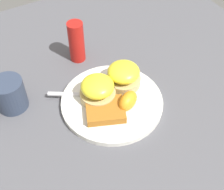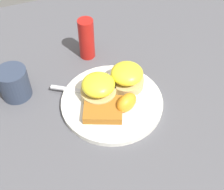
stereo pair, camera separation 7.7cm
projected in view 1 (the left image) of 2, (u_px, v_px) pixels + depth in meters
name	position (u px, v px, depth m)	size (l,w,h in m)	color
ground_plane	(112.00, 104.00, 0.80)	(1.10, 1.10, 0.00)	#4C4C51
plate	(112.00, 102.00, 0.79)	(0.26, 0.26, 0.01)	silver
sandwich_benedict_left	(123.00, 75.00, 0.80)	(0.09, 0.09, 0.06)	tan
sandwich_benedict_right	(98.00, 90.00, 0.77)	(0.09, 0.09, 0.06)	tan
hashbrown_patty	(105.00, 110.00, 0.75)	(0.09, 0.08, 0.02)	#9A5B1C
orange_wedge	(128.00, 101.00, 0.76)	(0.06, 0.04, 0.04)	orange
fork	(101.00, 95.00, 0.79)	(0.21, 0.14, 0.00)	silver
cup	(9.00, 94.00, 0.76)	(0.11, 0.08, 0.08)	#2D384C
condiment_bottle	(75.00, 42.00, 0.87)	(0.04, 0.04, 0.12)	#B21914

